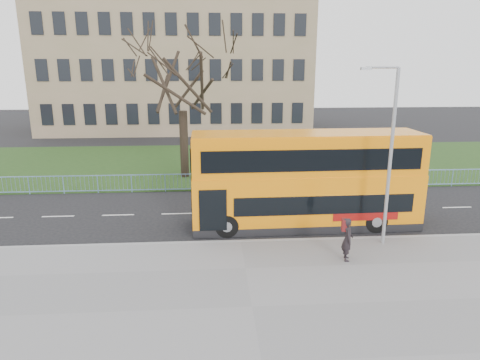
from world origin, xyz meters
name	(u,v)px	position (x,y,z in m)	size (l,w,h in m)	color
ground	(238,230)	(0.00, 0.00, 0.00)	(120.00, 120.00, 0.00)	black
pavement	(252,308)	(0.00, -6.75, 0.06)	(80.00, 10.50, 0.12)	slate
kerb	(240,242)	(0.00, -1.55, 0.07)	(80.00, 0.20, 0.14)	gray
grass_verge	(227,163)	(0.00, 14.30, 0.04)	(80.00, 15.40, 0.08)	#1C3914
guard_railing	(231,182)	(0.00, 6.60, 0.55)	(40.00, 0.12, 1.10)	#739DCD
bare_tree	(182,98)	(-3.00, 10.00, 5.38)	(7.42, 7.42, 10.60)	black
civic_building	(178,70)	(-5.00, 35.00, 7.00)	(30.00, 15.00, 14.00)	#837353
yellow_bus	(306,178)	(3.18, 0.39, 2.36)	(10.55, 2.69, 4.40)	orange
pedestrian	(347,239)	(3.95, -3.67, 0.97)	(0.62, 0.40, 1.69)	black
street_lamp	(389,151)	(5.91, -2.17, 4.09)	(1.54, 0.19, 7.25)	#9A9DA2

